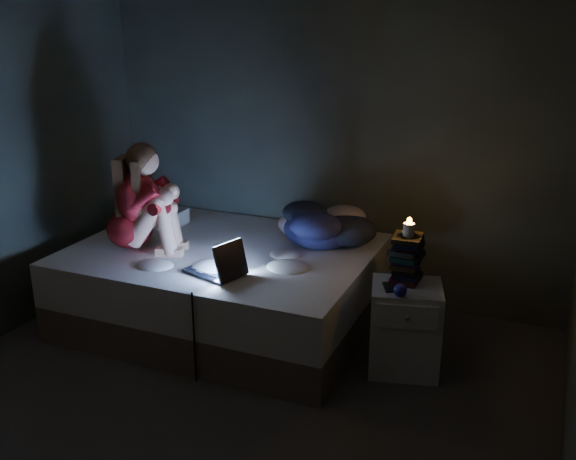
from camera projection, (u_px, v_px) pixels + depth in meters
The scene contains 12 objects.
floor at pixel (209, 420), 3.60m from camera, with size 3.60×3.80×0.02m, color #37322F.
wall_back at pixel (329, 130), 4.85m from camera, with size 3.60×0.02×2.60m, color #2E2F2D.
bed at pixel (224, 285), 4.65m from camera, with size 2.04×1.53×0.56m, color silver, non-canonical shape.
pillow at pixel (158, 217), 5.06m from camera, with size 0.40×0.28×0.12m, color white.
woman at pixel (128, 197), 4.40m from camera, with size 0.47×0.31×0.76m, color maroon, non-canonical shape.
laptop at pixel (214, 255), 4.08m from camera, with size 0.36×0.25×0.25m, color black, non-canonical shape.
clothes_pile at pixel (319, 223), 4.58m from camera, with size 0.54×0.43×0.32m, color navy, non-canonical shape.
nightstand at pixel (405, 328), 4.02m from camera, with size 0.42×0.37×0.56m, color silver.
book_stack at pixel (407, 258), 3.97m from camera, with size 0.19×0.25×0.29m, color black, non-canonical shape.
candle at pixel (409, 229), 3.91m from camera, with size 0.07×0.07×0.08m, color beige.
phone at pixel (388, 285), 3.93m from camera, with size 0.07×0.14×0.01m, color black.
blue_orb at pixel (393, 289), 3.80m from camera, with size 0.08×0.08×0.08m, color navy.
Camera 1 is at (1.60, -2.66, 2.14)m, focal length 40.62 mm.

